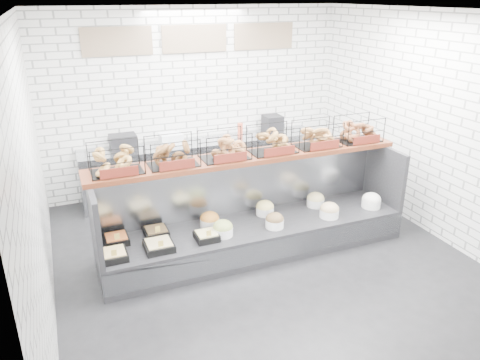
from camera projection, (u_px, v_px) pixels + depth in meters
name	position (u px, v px, depth m)	size (l,w,h in m)	color
ground	(264.00, 261.00, 5.95)	(5.50, 5.50, 0.00)	black
room_shell	(247.00, 91.00, 5.70)	(5.02, 5.51, 3.01)	white
display_case	(253.00, 227.00, 6.12)	(4.00, 0.90, 1.20)	black
bagel_shelf	(249.00, 145.00, 5.87)	(4.10, 0.50, 0.40)	#471C0F
prep_counter	(204.00, 166.00, 7.86)	(4.00, 0.60, 1.20)	#93969B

